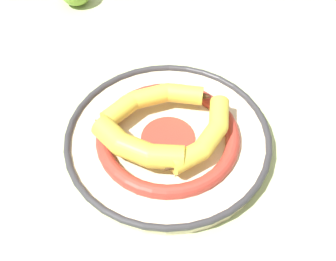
{
  "coord_description": "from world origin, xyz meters",
  "views": [
    {
      "loc": [
        0.37,
        0.32,
        0.62
      ],
      "look_at": [
        0.04,
        -0.02,
        0.04
      ],
      "focal_mm": 50.0,
      "sensor_mm": 36.0,
      "label": 1
    }
  ],
  "objects": [
    {
      "name": "banana_b",
      "position": [
        0.1,
        -0.02,
        0.05
      ],
      "size": [
        0.08,
        0.17,
        0.04
      ],
      "rotation": [
        0.0,
        0.0,
        8.2
      ],
      "color": "gold",
      "rests_on": "decorative_bowl"
    },
    {
      "name": "banana_a",
      "position": [
        0.01,
        -0.08,
        0.05
      ],
      "size": [
        0.18,
        0.11,
        0.03
      ],
      "rotation": [
        0.0,
        0.0,
        5.84
      ],
      "color": "yellow",
      "rests_on": "decorative_bowl"
    },
    {
      "name": "decorative_bowl",
      "position": [
        0.04,
        -0.02,
        0.02
      ],
      "size": [
        0.34,
        0.34,
        0.04
      ],
      "color": "beige",
      "rests_on": "ground_plane"
    },
    {
      "name": "banana_c",
      "position": [
        0.01,
        0.04,
        0.05
      ],
      "size": [
        0.17,
        0.08,
        0.03
      ],
      "rotation": [
        0.0,
        0.0,
        9.67
      ],
      "color": "yellow",
      "rests_on": "decorative_bowl"
    },
    {
      "name": "ground_plane",
      "position": [
        0.0,
        0.0,
        0.0
      ],
      "size": [
        2.8,
        2.8,
        0.0
      ],
      "primitive_type": "plane",
      "color": "#B2C693"
    }
  ]
}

